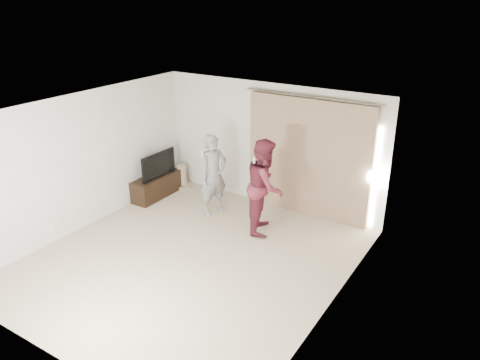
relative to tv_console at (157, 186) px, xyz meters
name	(u,v)px	position (x,y,z in m)	size (l,w,h in m)	color
floor	(191,259)	(2.27, -1.70, -0.24)	(5.50, 5.50, 0.00)	#C5B694
wall_back	(270,145)	(2.27, 1.05, 1.06)	(5.00, 0.04, 2.60)	white
wall_left	(83,162)	(-0.23, -1.70, 1.06)	(0.04, 5.50, 2.60)	white
ceiling	(184,112)	(2.27, -1.70, 2.36)	(5.00, 5.50, 0.01)	white
curtain	(308,158)	(3.18, 0.98, 0.96)	(2.80, 0.11, 2.46)	tan
tv_console	(157,186)	(0.00, 0.00, 0.00)	(0.43, 1.25, 0.48)	black
tv	(155,164)	(0.00, 0.00, 0.52)	(0.98, 0.13, 0.57)	black
scratching_post	(182,179)	(0.17, 0.70, -0.02)	(0.40, 0.40, 0.53)	tan
person_man	(214,175)	(1.56, 0.00, 0.60)	(0.60, 0.72, 1.68)	gray
person_woman	(265,186)	(2.80, -0.09, 0.67)	(0.97, 1.08, 1.82)	maroon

